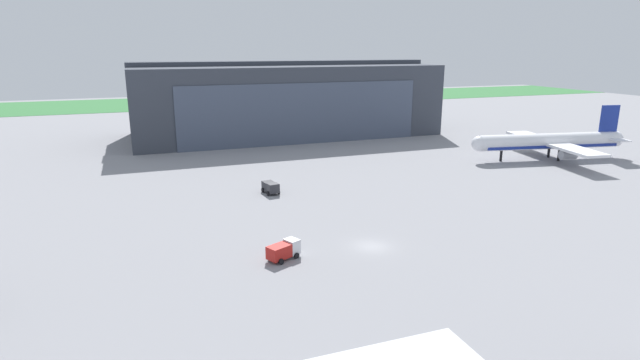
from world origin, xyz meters
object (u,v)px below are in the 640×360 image
maintenance_hangar (284,100)px  baggage_tug (271,187)px  fuel_bowser (284,250)px  airliner_far_left (550,142)px

maintenance_hangar → baggage_tug: maintenance_hangar is taller
maintenance_hangar → fuel_bowser: 89.84m
baggage_tug → fuel_bowser: 28.16m
maintenance_hangar → baggage_tug: 62.02m
maintenance_hangar → airliner_far_left: (45.61, -53.50, -5.89)m
baggage_tug → fuel_bowser: size_ratio=0.93×
fuel_bowser → baggage_tug: bearing=78.2°
maintenance_hangar → fuel_bowser: (-25.66, -85.65, -8.78)m
baggage_tug → airliner_far_left: bearing=4.0°
airliner_far_left → fuel_bowser: 78.23m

